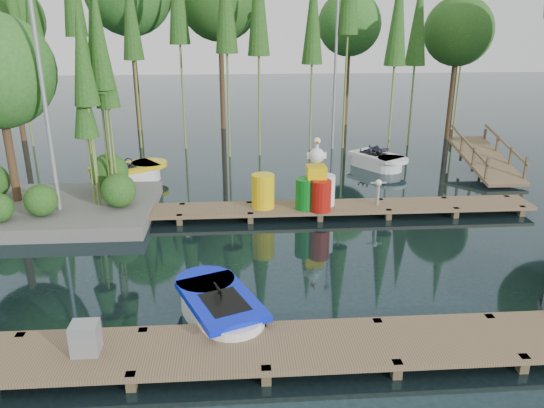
{
  "coord_description": "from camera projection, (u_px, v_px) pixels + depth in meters",
  "views": [
    {
      "loc": [
        -0.42,
        -12.26,
        5.61
      ],
      "look_at": [
        0.5,
        0.5,
        1.1
      ],
      "focal_mm": 35.0,
      "sensor_mm": 36.0,
      "label": 1
    }
  ],
  "objects": [
    {
      "name": "ground_plane",
      "position": [
        254.0,
        252.0,
        13.42
      ],
      "size": [
        90.0,
        90.0,
        0.0
      ],
      "primitive_type": "plane",
      "color": "#1B2D33"
    },
    {
      "name": "near_dock",
      "position": [
        264.0,
        348.0,
        9.11
      ],
      "size": [
        18.0,
        1.5,
        0.5
      ],
      "color": "brown",
      "rests_on": "ground"
    },
    {
      "name": "far_dock",
      "position": [
        284.0,
        209.0,
        15.77
      ],
      "size": [
        15.0,
        1.2,
        0.5
      ],
      "color": "brown",
      "rests_on": "ground"
    },
    {
      "name": "island",
      "position": [
        26.0,
        108.0,
        15.04
      ],
      "size": [
        6.2,
        4.2,
        6.75
      ],
      "color": "slate",
      "rests_on": "ground"
    },
    {
      "name": "tree_screen",
      "position": [
        191.0,
        4.0,
        21.22
      ],
      "size": [
        34.42,
        18.53,
        10.31
      ],
      "color": "#49341F",
      "rests_on": "ground"
    },
    {
      "name": "lamp_island",
      "position": [
        40.0,
        72.0,
        13.99
      ],
      "size": [
        0.3,
        0.3,
        7.25
      ],
      "color": "gray",
      "rests_on": "ground"
    },
    {
      "name": "lamp_rear",
      "position": [
        336.0,
        51.0,
        22.63
      ],
      "size": [
        0.3,
        0.3,
        7.25
      ],
      "color": "gray",
      "rests_on": "ground"
    },
    {
      "name": "ramp",
      "position": [
        485.0,
        159.0,
        19.96
      ],
      "size": [
        1.5,
        3.94,
        1.49
      ],
      "color": "brown",
      "rests_on": "ground"
    },
    {
      "name": "boat_blue",
      "position": [
        220.0,
        310.0,
        10.27
      ],
      "size": [
        2.12,
        2.91,
        0.89
      ],
      "rotation": [
        0.0,
        0.0,
        0.39
      ],
      "color": "white",
      "rests_on": "ground"
    },
    {
      "name": "boat_yellow_far",
      "position": [
        127.0,
        174.0,
        18.98
      ],
      "size": [
        3.11,
        2.71,
        1.44
      ],
      "rotation": [
        0.0,
        0.0,
        0.26
      ],
      "color": "white",
      "rests_on": "ground"
    },
    {
      "name": "boat_white_far",
      "position": [
        377.0,
        161.0,
        20.89
      ],
      "size": [
        2.39,
        2.8,
        1.22
      ],
      "rotation": [
        0.0,
        0.0,
        -0.29
      ],
      "color": "white",
      "rests_on": "ground"
    },
    {
      "name": "utility_cabinet",
      "position": [
        85.0,
        338.0,
        8.8
      ],
      "size": [
        0.45,
        0.38,
        0.55
      ],
      "primitive_type": "cube",
      "color": "gray",
      "rests_on": "near_dock"
    },
    {
      "name": "yellow_barrel",
      "position": [
        263.0,
        191.0,
        15.54
      ],
      "size": [
        0.67,
        0.67,
        1.01
      ],
      "primitive_type": "cylinder",
      "color": "yellow",
      "rests_on": "far_dock"
    },
    {
      "name": "drum_cluster",
      "position": [
        317.0,
        188.0,
        15.46
      ],
      "size": [
        1.22,
        1.12,
        2.1
      ],
      "color": "#0B6819",
      "rests_on": "far_dock"
    },
    {
      "name": "seagull_post",
      "position": [
        378.0,
        188.0,
        15.76
      ],
      "size": [
        0.49,
        0.26,
        0.78
      ],
      "color": "gray",
      "rests_on": "far_dock"
    }
  ]
}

